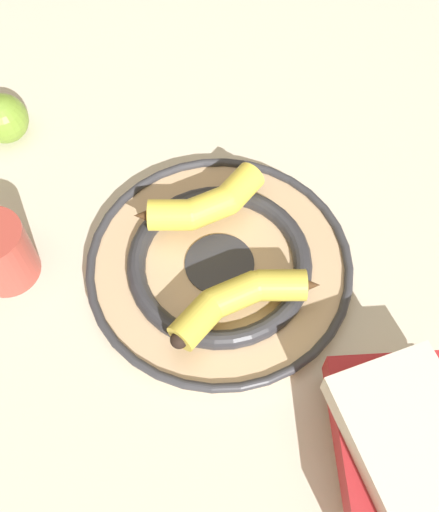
# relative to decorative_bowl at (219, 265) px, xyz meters

# --- Properties ---
(ground_plane) EXTENTS (2.80, 2.80, 0.00)m
(ground_plane) POSITION_rel_decorative_bowl_xyz_m (0.02, -0.01, -0.02)
(ground_plane) COLOR beige
(decorative_bowl) EXTENTS (0.33, 0.33, 0.03)m
(decorative_bowl) POSITION_rel_decorative_bowl_xyz_m (0.00, 0.00, 0.00)
(decorative_bowl) COLOR tan
(decorative_bowl) RESTS_ON ground_plane
(banana_a) EXTENTS (0.12, 0.17, 0.04)m
(banana_a) POSITION_rel_decorative_bowl_xyz_m (0.06, -0.04, 0.04)
(banana_a) COLOR gold
(banana_a) RESTS_ON decorative_bowl
(banana_b) EXTENTS (0.11, 0.16, 0.04)m
(banana_b) POSITION_rel_decorative_bowl_xyz_m (-0.05, 0.04, 0.04)
(banana_b) COLOR yellow
(banana_b) RESTS_ON decorative_bowl
(book_stack) EXTENTS (0.24, 0.23, 0.10)m
(book_stack) POSITION_rel_decorative_bowl_xyz_m (0.29, -0.08, 0.03)
(book_stack) COLOR silver
(book_stack) RESTS_ON ground_plane
(apple) EXTENTS (0.07, 0.07, 0.08)m
(apple) POSITION_rel_decorative_bowl_xyz_m (-0.38, -0.00, 0.02)
(apple) COLOR olive
(apple) RESTS_ON ground_plane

